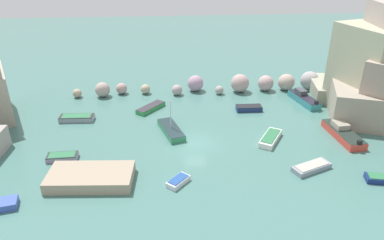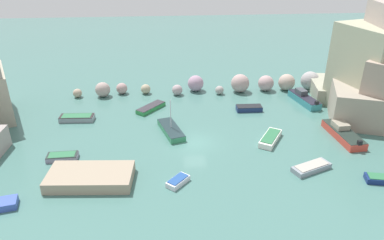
{
  "view_description": "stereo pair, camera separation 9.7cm",
  "coord_description": "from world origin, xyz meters",
  "px_view_note": "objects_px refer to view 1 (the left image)",
  "views": [
    {
      "loc": [
        -3.43,
        -34.87,
        20.01
      ],
      "look_at": [
        0.0,
        3.76,
        1.0
      ],
      "focal_mm": 33.58,
      "sensor_mm": 36.0,
      "label": 1
    },
    {
      "loc": [
        -3.34,
        -34.88,
        20.01
      ],
      "look_at": [
        0.0,
        3.76,
        1.0
      ],
      "focal_mm": 33.58,
      "sensor_mm": 36.0,
      "label": 2
    }
  ],
  "objects_px": {
    "moored_boat_1": "(343,133)",
    "moored_boat_8": "(270,138)",
    "moored_boat_5": "(311,167)",
    "moored_boat_7": "(151,108)",
    "moored_boat_9": "(62,157)",
    "moored_boat_0": "(171,130)",
    "stone_dock": "(91,177)",
    "moored_boat_6": "(249,108)",
    "moored_boat_11": "(304,99)",
    "moored_boat_3": "(178,181)",
    "moored_boat_4": "(381,179)",
    "moored_boat_2": "(77,118)"
  },
  "relations": [
    {
      "from": "moored_boat_1",
      "to": "moored_boat_8",
      "type": "relative_size",
      "value": 1.5
    },
    {
      "from": "moored_boat_5",
      "to": "moored_boat_7",
      "type": "distance_m",
      "value": 22.47
    },
    {
      "from": "moored_boat_7",
      "to": "moored_boat_8",
      "type": "xyz_separation_m",
      "value": [
        13.58,
        -9.8,
        0.06
      ]
    },
    {
      "from": "moored_boat_1",
      "to": "moored_boat_9",
      "type": "distance_m",
      "value": 31.1
    },
    {
      "from": "moored_boat_0",
      "to": "moored_boat_8",
      "type": "xyz_separation_m",
      "value": [
        11.1,
        -3.0,
        -0.02
      ]
    },
    {
      "from": "moored_boat_7",
      "to": "stone_dock",
      "type": "bearing_deg",
      "value": 22.01
    },
    {
      "from": "moored_boat_6",
      "to": "moored_boat_7",
      "type": "height_order",
      "value": "moored_boat_6"
    },
    {
      "from": "moored_boat_0",
      "to": "moored_boat_5",
      "type": "height_order",
      "value": "moored_boat_0"
    },
    {
      "from": "moored_boat_5",
      "to": "moored_boat_11",
      "type": "relative_size",
      "value": 0.69
    },
    {
      "from": "moored_boat_9",
      "to": "moored_boat_3",
      "type": "bearing_deg",
      "value": 154.12
    },
    {
      "from": "moored_boat_0",
      "to": "moored_boat_11",
      "type": "distance_m",
      "value": 20.27
    },
    {
      "from": "stone_dock",
      "to": "moored_boat_9",
      "type": "height_order",
      "value": "stone_dock"
    },
    {
      "from": "moored_boat_4",
      "to": "moored_boat_7",
      "type": "xyz_separation_m",
      "value": [
        -21.74,
        18.27,
        -0.0
      ]
    },
    {
      "from": "stone_dock",
      "to": "moored_boat_5",
      "type": "distance_m",
      "value": 21.31
    },
    {
      "from": "moored_boat_3",
      "to": "moored_boat_4",
      "type": "relative_size",
      "value": 0.83
    },
    {
      "from": "moored_boat_6",
      "to": "moored_boat_8",
      "type": "relative_size",
      "value": 0.77
    },
    {
      "from": "stone_dock",
      "to": "moored_boat_9",
      "type": "distance_m",
      "value": 5.54
    },
    {
      "from": "moored_boat_3",
      "to": "moored_boat_5",
      "type": "distance_m",
      "value": 13.25
    },
    {
      "from": "moored_boat_2",
      "to": "moored_boat_3",
      "type": "bearing_deg",
      "value": -47.56
    },
    {
      "from": "moored_boat_4",
      "to": "moored_boat_8",
      "type": "distance_m",
      "value": 11.76
    },
    {
      "from": "moored_boat_6",
      "to": "moored_boat_5",
      "type": "bearing_deg",
      "value": 102.56
    },
    {
      "from": "stone_dock",
      "to": "moored_boat_8",
      "type": "height_order",
      "value": "stone_dock"
    },
    {
      "from": "moored_boat_9",
      "to": "moored_boat_8",
      "type": "bearing_deg",
      "value": -176.91
    },
    {
      "from": "moored_boat_1",
      "to": "moored_boat_11",
      "type": "xyz_separation_m",
      "value": [
        -0.77,
        10.25,
        0.04
      ]
    },
    {
      "from": "stone_dock",
      "to": "moored_boat_4",
      "type": "bearing_deg",
      "value": -4.93
    },
    {
      "from": "moored_boat_2",
      "to": "moored_boat_7",
      "type": "height_order",
      "value": "moored_boat_2"
    },
    {
      "from": "moored_boat_2",
      "to": "moored_boat_11",
      "type": "distance_m",
      "value": 30.74
    },
    {
      "from": "moored_boat_11",
      "to": "moored_boat_8",
      "type": "bearing_deg",
      "value": 131.67
    },
    {
      "from": "stone_dock",
      "to": "moored_boat_2",
      "type": "bearing_deg",
      "value": 106.22
    },
    {
      "from": "stone_dock",
      "to": "moored_boat_4",
      "type": "xyz_separation_m",
      "value": [
        27.07,
        -2.33,
        -0.25
      ]
    },
    {
      "from": "stone_dock",
      "to": "moored_boat_6",
      "type": "bearing_deg",
      "value": 38.26
    },
    {
      "from": "moored_boat_0",
      "to": "moored_boat_7",
      "type": "xyz_separation_m",
      "value": [
        -2.48,
        6.8,
        -0.07
      ]
    },
    {
      "from": "moored_boat_5",
      "to": "moored_boat_9",
      "type": "xyz_separation_m",
      "value": [
        -24.89,
        4.09,
        0.02
      ]
    },
    {
      "from": "moored_boat_1",
      "to": "moored_boat_2",
      "type": "distance_m",
      "value": 32.16
    },
    {
      "from": "moored_boat_6",
      "to": "moored_boat_7",
      "type": "bearing_deg",
      "value": -4.96
    },
    {
      "from": "moored_boat_3",
      "to": "moored_boat_7",
      "type": "height_order",
      "value": "moored_boat_7"
    },
    {
      "from": "moored_boat_11",
      "to": "stone_dock",
      "type": "bearing_deg",
      "value": 110.22
    },
    {
      "from": "moored_boat_2",
      "to": "moored_boat_9",
      "type": "bearing_deg",
      "value": -85.31
    },
    {
      "from": "moored_boat_7",
      "to": "moored_boat_8",
      "type": "bearing_deg",
      "value": 94.69
    },
    {
      "from": "moored_boat_8",
      "to": "moored_boat_1",
      "type": "bearing_deg",
      "value": 123.66
    },
    {
      "from": "moored_boat_2",
      "to": "moored_boat_4",
      "type": "distance_m",
      "value": 34.75
    },
    {
      "from": "moored_boat_2",
      "to": "moored_boat_7",
      "type": "distance_m",
      "value": 9.57
    },
    {
      "from": "moored_boat_5",
      "to": "moored_boat_6",
      "type": "distance_m",
      "value": 14.68
    },
    {
      "from": "moored_boat_0",
      "to": "moored_boat_1",
      "type": "relative_size",
      "value": 0.87
    },
    {
      "from": "stone_dock",
      "to": "moored_boat_11",
      "type": "relative_size",
      "value": 1.25
    },
    {
      "from": "moored_boat_3",
      "to": "moored_boat_9",
      "type": "distance_m",
      "value": 12.8
    },
    {
      "from": "moored_boat_9",
      "to": "moored_boat_0",
      "type": "bearing_deg",
      "value": -158.46
    },
    {
      "from": "moored_boat_2",
      "to": "moored_boat_3",
      "type": "distance_m",
      "value": 18.77
    },
    {
      "from": "moored_boat_3",
      "to": "moored_boat_0",
      "type": "bearing_deg",
      "value": -136.37
    },
    {
      "from": "moored_boat_9",
      "to": "stone_dock",
      "type": "bearing_deg",
      "value": 128.49
    }
  ]
}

